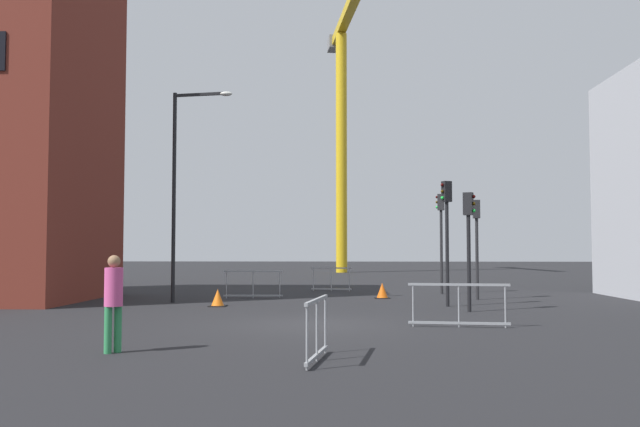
% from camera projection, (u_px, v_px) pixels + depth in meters
% --- Properties ---
extents(ground, '(160.00, 160.00, 0.00)m').
position_uv_depth(ground, '(311.00, 324.00, 17.02)').
color(ground, black).
extents(construction_crane, '(2.81, 13.23, 20.46)m').
position_uv_depth(construction_crane, '(342.00, 109.00, 53.82)').
color(construction_crane, gold).
rests_on(construction_crane, ground).
extents(streetlamp_tall, '(2.23, 0.51, 7.64)m').
position_uv_depth(streetlamp_tall, '(181.00, 177.00, 24.07)').
color(streetlamp_tall, black).
rests_on(streetlamp_tall, ground).
extents(traffic_light_near, '(0.39, 0.30, 4.29)m').
position_uv_depth(traffic_light_near, '(441.00, 227.00, 28.53)').
color(traffic_light_near, '#232326').
rests_on(traffic_light_near, ground).
extents(traffic_light_far, '(0.39, 0.34, 4.22)m').
position_uv_depth(traffic_light_far, '(447.00, 223.00, 22.36)').
color(traffic_light_far, black).
rests_on(traffic_light_far, ground).
extents(traffic_light_crosswalk, '(0.39, 0.34, 3.68)m').
position_uv_depth(traffic_light_crosswalk, '(469.00, 231.00, 20.46)').
color(traffic_light_crosswalk, black).
rests_on(traffic_light_crosswalk, ground).
extents(traffic_light_island, '(0.25, 0.37, 3.79)m').
position_uv_depth(traffic_light_island, '(477.00, 232.00, 25.28)').
color(traffic_light_island, '#232326').
rests_on(traffic_light_island, ground).
extents(pedestrian_walking, '(0.34, 0.34, 1.82)m').
position_uv_depth(pedestrian_walking, '(114.00, 295.00, 12.41)').
color(pedestrian_walking, '#2D844C').
rests_on(pedestrian_walking, ground).
extents(safety_barrier_left_run, '(2.32, 0.15, 1.08)m').
position_uv_depth(safety_barrier_left_run, '(253.00, 284.00, 25.91)').
color(safety_barrier_left_run, gray).
rests_on(safety_barrier_left_run, ground).
extents(safety_barrier_right_run, '(1.83, 0.30, 1.08)m').
position_uv_depth(safety_barrier_right_run, '(331.00, 279.00, 30.15)').
color(safety_barrier_right_run, '#9EA0A5').
rests_on(safety_barrier_right_run, ground).
extents(safety_barrier_mid_span, '(2.49, 0.33, 1.08)m').
position_uv_depth(safety_barrier_mid_span, '(459.00, 304.00, 16.43)').
color(safety_barrier_mid_span, gray).
rests_on(safety_barrier_mid_span, ground).
extents(safety_barrier_rear, '(0.33, 1.96, 1.08)m').
position_uv_depth(safety_barrier_rear, '(317.00, 328.00, 11.50)').
color(safety_barrier_rear, gray).
rests_on(safety_barrier_rear, ground).
extents(traffic_cone_by_barrier, '(0.59, 0.59, 0.60)m').
position_uv_depth(traffic_cone_by_barrier, '(382.00, 291.00, 25.82)').
color(traffic_cone_by_barrier, black).
rests_on(traffic_cone_by_barrier, ground).
extents(traffic_cone_orange, '(0.57, 0.57, 0.58)m').
position_uv_depth(traffic_cone_orange, '(218.00, 298.00, 22.24)').
color(traffic_cone_orange, black).
rests_on(traffic_cone_orange, ground).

